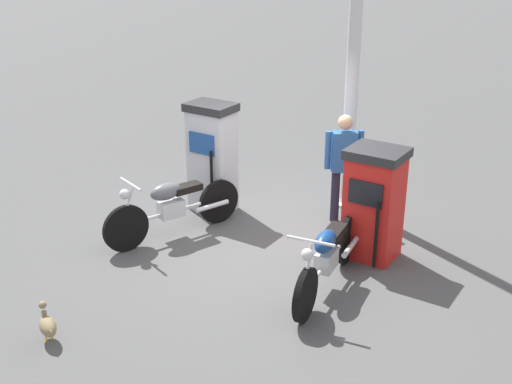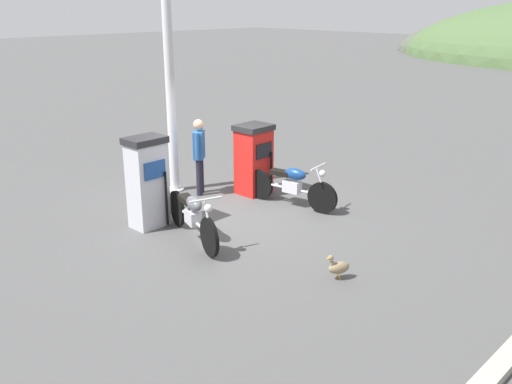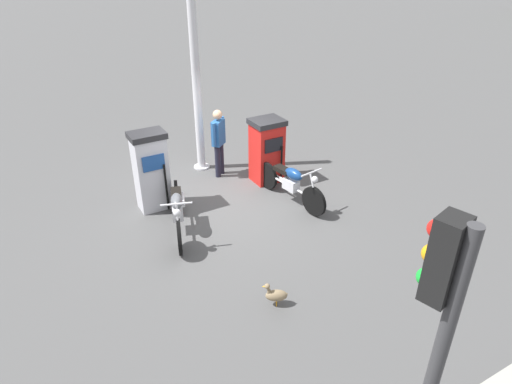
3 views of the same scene
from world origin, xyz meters
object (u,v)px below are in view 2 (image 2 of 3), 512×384
Objects in this scene: fuel_pump_near at (148,182)px; fuel_pump_far at (254,159)px; attendant_person at (199,152)px; motorcycle_far_pump at (291,185)px; canopy_support_pole at (170,87)px; wandering_duck at (338,267)px; motorcycle_near_pump at (193,215)px.

fuel_pump_near is 2.74m from fuel_pump_far.
fuel_pump_near reaches higher than attendant_person.
canopy_support_pole is at bearing -156.79° from motorcycle_far_pump.
wandering_duck is at bearing 11.77° from fuel_pump_near.
fuel_pump_far is at bearing 90.00° from fuel_pump_near.
fuel_pump_near is 2.01m from attendant_person.
motorcycle_near_pump is at bearing -90.65° from motorcycle_far_pump.
fuel_pump_far is 1.18m from motorcycle_far_pump.
fuel_pump_near is at bearing -67.31° from attendant_person.
wandering_duck is 0.09× the size of canopy_support_pole.
motorcycle_far_pump is (0.03, 2.54, -0.02)m from motorcycle_near_pump.
wandering_duck is 5.65m from canopy_support_pole.
fuel_pump_far is 0.32× the size of canopy_support_pole.
fuel_pump_far is at bearing 39.08° from canopy_support_pole.
fuel_pump_far is 0.72× the size of motorcycle_near_pump.
fuel_pump_near reaches higher than motorcycle_near_pump.
fuel_pump_far is at bearing 177.88° from motorcycle_far_pump.
canopy_support_pole is at bearing -158.23° from attendant_person.
fuel_pump_near is 3.95m from wandering_duck.
fuel_pump_near reaches higher than wandering_duck.
canopy_support_pole is (-1.38, -1.12, 1.52)m from fuel_pump_far.
motorcycle_near_pump is (1.11, -2.58, -0.30)m from fuel_pump_far.
canopy_support_pole reaches higher than motorcycle_far_pump.
canopy_support_pole reaches higher than motorcycle_near_pump.
fuel_pump_far is 2.34m from canopy_support_pole.
canopy_support_pole is at bearing 149.64° from motorcycle_near_pump.
attendant_person is 1.49m from canopy_support_pole.
canopy_support_pole reaches higher than attendant_person.
fuel_pump_near is 2.56m from canopy_support_pole.
fuel_pump_far is at bearing 113.24° from motorcycle_near_pump.
motorcycle_far_pump is 0.45× the size of canopy_support_pole.
attendant_person is at bearing 112.69° from fuel_pump_near.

